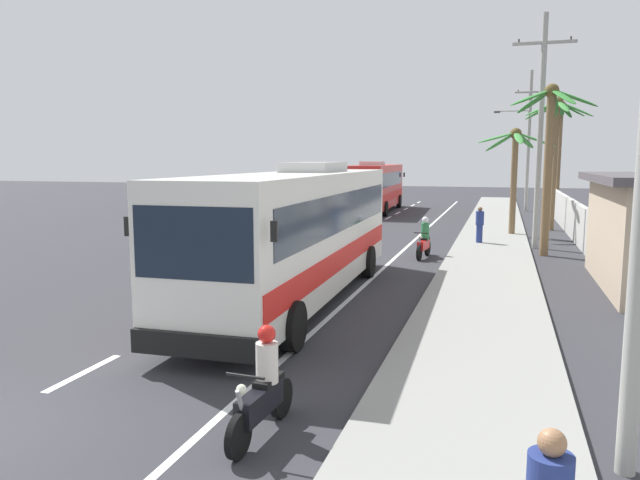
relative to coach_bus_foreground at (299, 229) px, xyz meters
name	(u,v)px	position (x,y,z in m)	size (l,w,h in m)	color
sidewalk_kerb	(482,303)	(4.89, 0.75, -1.90)	(3.20, 90.00, 0.14)	gray
lane_markings	(350,267)	(0.08, 5.37, -1.96)	(3.37, 71.00, 0.01)	white
boundary_wall	(615,256)	(8.69, 4.75, -1.05)	(0.24, 60.00, 1.83)	#B2B2AD
coach_bus_foreground	(299,229)	(0.00, 0.00, 0.00)	(3.11, 12.39, 3.78)	silver
coach_bus_far_lane	(375,186)	(-3.70, 28.03, -0.04)	(3.32, 11.78, 3.71)	red
motorcycle_beside_bus	(263,391)	(2.18, -7.89, -1.33)	(0.56, 1.96, 1.56)	black
motorcycle_trailing	(424,241)	(2.40, 8.18, -1.31)	(0.56, 1.96, 1.62)	black
pedestrian_midwalk	(480,224)	(4.36, 12.29, -0.99)	(0.36, 0.36, 1.60)	navy
utility_pole_mid	(540,128)	(6.72, 12.14, 3.23)	(2.56, 0.24, 9.92)	#9E9E99
utility_pole_far	(528,138)	(6.89, 31.83, 3.47)	(3.64, 0.24, 10.28)	#9E9E99
palm_nearest	(515,159)	(5.79, 16.12, 1.91)	(3.83, 3.79, 5.40)	brown
palm_second	(556,132)	(7.89, 19.39, 3.34)	(3.58, 3.78, 7.15)	brown
palm_third	(560,129)	(8.91, 29.20, 3.92)	(3.16, 3.14, 7.79)	brown
palm_fourth	(549,141)	(6.97, 10.11, 2.60)	(3.36, 3.23, 6.79)	brown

